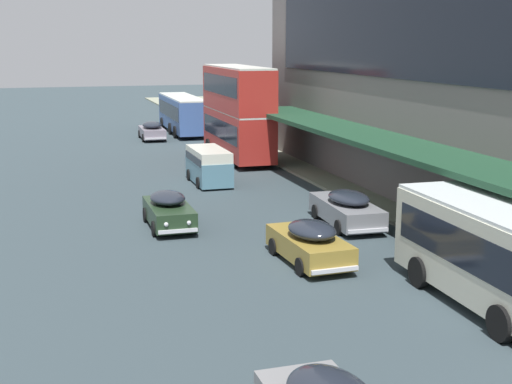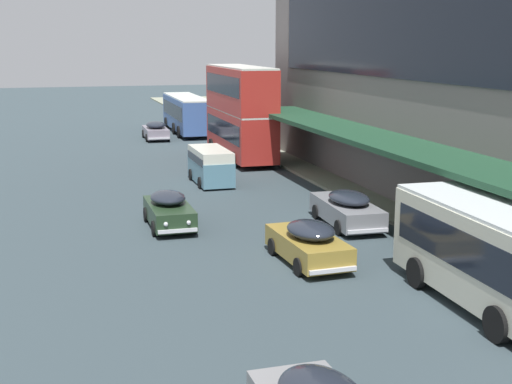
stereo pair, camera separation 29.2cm
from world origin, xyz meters
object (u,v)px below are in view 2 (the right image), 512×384
object	(u,v)px
transit_bus_kerbside_far	(186,112)
sedan_far_back	(169,210)
sedan_trailing_mid	(347,208)
vw_van	(210,164)
sedan_lead_near	(309,242)
sedan_lead_mid	(156,130)
transit_bus_kerbside_front	(240,110)

from	to	relation	value
transit_bus_kerbside_far	sedan_far_back	distance (m)	32.27
sedan_trailing_mid	vw_van	xyz separation A→B (m)	(-3.53, 10.90, 0.33)
transit_bus_kerbside_far	sedan_far_back	world-z (taller)	transit_bus_kerbside_far
transit_bus_kerbside_far	vw_van	bearing A→B (deg)	-97.74
sedan_lead_near	transit_bus_kerbside_far	bearing A→B (deg)	85.50
sedan_trailing_mid	transit_bus_kerbside_far	bearing A→B (deg)	90.79
transit_bus_kerbside_far	sedan_lead_near	xyz separation A→B (m)	(-2.99, -37.95, -1.03)
sedan_lead_near	vw_van	bearing A→B (deg)	90.30
vw_van	sedan_lead_near	bearing A→B (deg)	-89.70
sedan_lead_mid	sedan_lead_near	xyz separation A→B (m)	(0.27, -34.33, 0.04)
sedan_far_back	sedan_lead_near	world-z (taller)	sedan_lead_near
transit_bus_kerbside_front	sedan_lead_mid	distance (m)	12.35
sedan_lead_mid	vw_van	bearing A→B (deg)	-89.43
transit_bus_kerbside_front	sedan_lead_near	xyz separation A→B (m)	(-3.73, -22.94, -2.57)
transit_bus_kerbside_far	vw_van	distance (m)	22.78
sedan_lead_mid	vw_van	world-z (taller)	vw_van
transit_bus_kerbside_far	vw_van	size ratio (longest dim) A/B	2.40
sedan_lead_mid	sedan_trailing_mid	bearing A→B (deg)	-82.90
sedan_far_back	sedan_lead_near	size ratio (longest dim) A/B	0.95
transit_bus_kerbside_front	sedan_lead_mid	xyz separation A→B (m)	(-3.99, 11.39, -2.60)
transit_bus_kerbside_front	vw_van	xyz separation A→B (m)	(-3.81, -7.55, -2.24)
transit_bus_kerbside_front	sedan_far_back	distance (m)	18.37
sedan_lead_mid	transit_bus_kerbside_far	bearing A→B (deg)	48.02
sedan_far_back	vw_van	world-z (taller)	vw_van
sedan_trailing_mid	vw_van	distance (m)	11.46
sedan_far_back	sedan_trailing_mid	distance (m)	7.63
transit_bus_kerbside_front	sedan_lead_mid	size ratio (longest dim) A/B	2.23
sedan_far_back	sedan_trailing_mid	world-z (taller)	sedan_trailing_mid
transit_bus_kerbside_far	sedan_lead_near	distance (m)	38.08
transit_bus_kerbside_far	transit_bus_kerbside_front	bearing A→B (deg)	-87.17
transit_bus_kerbside_front	sedan_lead_mid	world-z (taller)	transit_bus_kerbside_front
transit_bus_kerbside_front	sedan_far_back	xyz separation A→B (m)	(-7.65, -16.50, -2.58)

